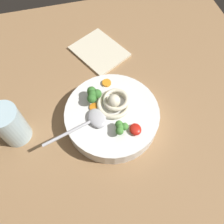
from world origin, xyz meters
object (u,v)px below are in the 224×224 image
object	(u,v)px
soup_bowl	(112,116)
soup_spoon	(92,120)
folded_napkin	(99,51)
noodle_pile	(114,102)
drinking_glass	(10,125)

from	to	relation	value
soup_bowl	soup_spoon	bearing A→B (deg)	105.82
soup_spoon	folded_napkin	bearing A→B (deg)	-121.70
soup_spoon	noodle_pile	bearing A→B (deg)	-167.17
soup_bowl	drinking_glass	xyz separation A→B (cm)	(2.15, 25.87, 3.45)
noodle_pile	folded_napkin	size ratio (longest dim) A/B	0.59
noodle_pile	folded_napkin	xyz separation A→B (cm)	(24.17, -1.24, -5.77)
soup_spoon	soup_bowl	bearing A→B (deg)	-180.00
noodle_pile	drinking_glass	size ratio (longest dim) A/B	0.84
noodle_pile	soup_spoon	size ratio (longest dim) A/B	0.57
folded_napkin	noodle_pile	bearing A→B (deg)	177.06
noodle_pile	drinking_glass	world-z (taller)	drinking_glass
soup_bowl	noodle_pile	world-z (taller)	noodle_pile
noodle_pile	soup_spoon	xyz separation A→B (cm)	(-3.64, 6.67, -0.46)
noodle_pile	soup_spoon	distance (cm)	7.62
soup_bowl	drinking_glass	size ratio (longest dim) A/B	2.12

